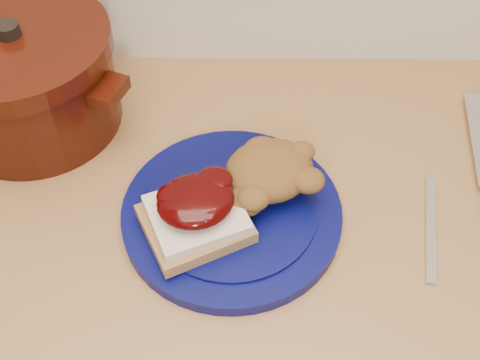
{
  "coord_description": "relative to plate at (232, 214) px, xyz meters",
  "views": [
    {
      "loc": [
        -0.0,
        1.04,
        1.5
      ],
      "look_at": [
        -0.01,
        1.51,
        0.95
      ],
      "focal_mm": 45.0,
      "sensor_mm": 36.0,
      "label": 1
    }
  ],
  "objects": [
    {
      "name": "plate",
      "position": [
        0.0,
        0.0,
        0.0
      ],
      "size": [
        0.35,
        0.35,
        0.02
      ],
      "primitive_type": "cylinder",
      "rotation": [
        0.0,
        0.0,
        0.35
      ],
      "color": "#040741",
      "rests_on": "wood_countertop"
    },
    {
      "name": "dutch_oven",
      "position": [
        -0.28,
        0.17,
        0.06
      ],
      "size": [
        0.32,
        0.32,
        0.16
      ],
      "rotation": [
        0.0,
        0.0,
        -0.38
      ],
      "color": "black",
      "rests_on": "wood_countertop"
    },
    {
      "name": "sandwich",
      "position": [
        -0.04,
        -0.03,
        0.04
      ],
      "size": [
        0.15,
        0.14,
        0.06
      ],
      "rotation": [
        0.0,
        0.0,
        0.35
      ],
      "color": "olive",
      "rests_on": "plate"
    },
    {
      "name": "stuffing_mound",
      "position": [
        0.05,
        0.04,
        0.04
      ],
      "size": [
        0.14,
        0.13,
        0.06
      ],
      "primitive_type": "ellipsoid",
      "rotation": [
        0.0,
        0.0,
        0.35
      ],
      "color": "brown",
      "rests_on": "plate"
    },
    {
      "name": "butter_knife",
      "position": [
        0.25,
        -0.01,
        -0.01
      ],
      "size": [
        0.04,
        0.16,
        0.0
      ],
      "primitive_type": "cube",
      "rotation": [
        0.0,
        0.0,
        1.39
      ],
      "color": "silver",
      "rests_on": "wood_countertop"
    }
  ]
}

